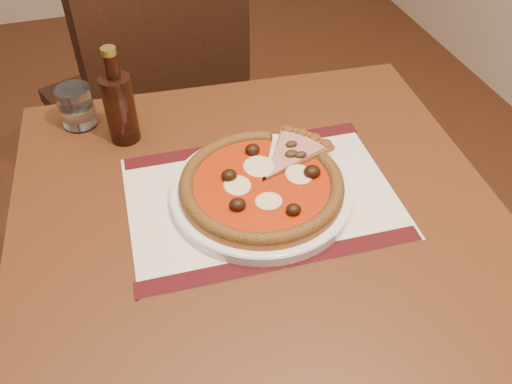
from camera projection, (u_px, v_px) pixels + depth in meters
table at (259, 254)px, 0.95m from camera, size 0.85×0.85×0.75m
chair_far at (156, 91)px, 1.51m from camera, size 0.59×0.59×0.97m
placemat at (261, 197)px, 0.91m from camera, size 0.45×0.33×0.00m
plate at (261, 193)px, 0.90m from camera, size 0.30×0.30×0.02m
pizza at (262, 184)px, 0.89m from camera, size 0.27×0.27×0.04m
ham_slice at (293, 149)px, 0.96m from camera, size 0.15×0.13×0.02m
water_glass at (77, 107)px, 1.03m from camera, size 0.08×0.08×0.08m
bottle at (120, 105)px, 0.98m from camera, size 0.06×0.06×0.19m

